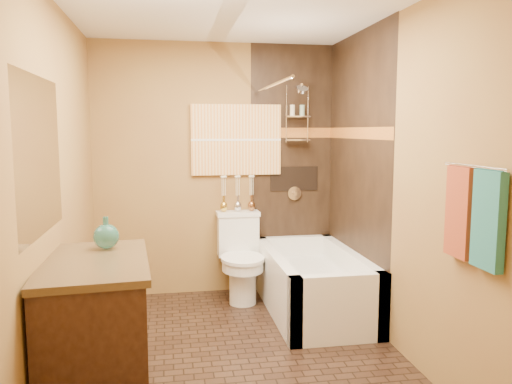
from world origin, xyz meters
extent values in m
plane|color=black|center=(0.00, 0.00, 0.00)|extent=(3.00, 3.00, 0.00)
cube|color=olive|center=(-1.20, 0.00, 1.25)|extent=(0.02, 3.00, 2.50)
cube|color=olive|center=(1.20, 0.00, 1.25)|extent=(0.02, 3.00, 2.50)
cube|color=olive|center=(0.00, 1.50, 1.25)|extent=(2.40, 0.02, 2.50)
cube|color=olive|center=(0.00, -1.50, 1.25)|extent=(2.40, 0.02, 2.50)
plane|color=silver|center=(0.00, 0.00, 2.50)|extent=(3.00, 3.00, 0.00)
cube|color=black|center=(0.78, 1.49, 1.25)|extent=(0.85, 0.01, 2.50)
cube|color=black|center=(1.19, 0.75, 1.25)|extent=(0.01, 1.50, 2.50)
cube|color=#9C541C|center=(0.78, 1.48, 1.62)|extent=(0.85, 0.01, 0.10)
cube|color=#9C541C|center=(1.18, 0.75, 1.62)|extent=(0.01, 1.50, 0.10)
cube|color=black|center=(0.80, 1.48, 1.15)|extent=(0.50, 0.01, 0.25)
cylinder|color=silver|center=(0.80, 1.35, 2.08)|extent=(0.02, 0.26, 0.02)
cylinder|color=silver|center=(0.80, 1.20, 2.03)|extent=(0.11, 0.11, 0.09)
cylinder|color=silver|center=(0.80, 1.47, 1.00)|extent=(0.14, 0.02, 0.14)
cylinder|color=silver|center=(0.40, 0.75, 2.02)|extent=(0.03, 1.55, 0.03)
cylinder|color=silver|center=(1.15, -1.05, 1.45)|extent=(0.02, 0.55, 0.02)
cube|color=#217169|center=(1.16, -1.18, 1.18)|extent=(0.05, 0.22, 0.52)
cube|color=maroon|center=(1.16, -0.92, 1.18)|extent=(0.05, 0.22, 0.52)
cube|color=orange|center=(0.20, 1.48, 1.55)|extent=(0.90, 0.04, 0.70)
cube|color=white|center=(-1.19, -0.49, 1.50)|extent=(0.01, 1.00, 0.90)
cube|color=white|center=(0.80, 0.05, 0.28)|extent=(0.80, 0.10, 0.55)
cube|color=white|center=(0.80, 1.45, 0.28)|extent=(0.80, 0.10, 0.55)
cube|color=white|center=(0.45, 0.75, 0.28)|extent=(0.10, 1.50, 0.55)
cube|color=white|center=(1.15, 0.75, 0.28)|extent=(0.10, 1.50, 0.55)
cube|color=white|center=(0.80, 0.75, 0.17)|extent=(0.64, 1.34, 0.35)
cube|color=white|center=(0.20, 1.39, 0.59)|extent=(0.41, 0.19, 0.40)
cube|color=white|center=(0.20, 1.39, 0.82)|extent=(0.43, 0.21, 0.04)
cylinder|color=white|center=(0.20, 1.07, 0.20)|extent=(0.25, 0.25, 0.40)
cylinder|color=white|center=(0.20, 1.07, 0.38)|extent=(0.39, 0.39, 0.11)
cylinder|color=white|center=(0.20, 1.07, 0.44)|extent=(0.41, 0.41, 0.03)
cube|color=black|center=(-0.92, -0.49, 0.42)|extent=(0.65, 0.99, 0.84)
cube|color=black|center=(-0.91, -0.49, 0.86)|extent=(0.69, 1.05, 0.04)
camera|label=1|loc=(-0.47, -3.48, 1.64)|focal=35.00mm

